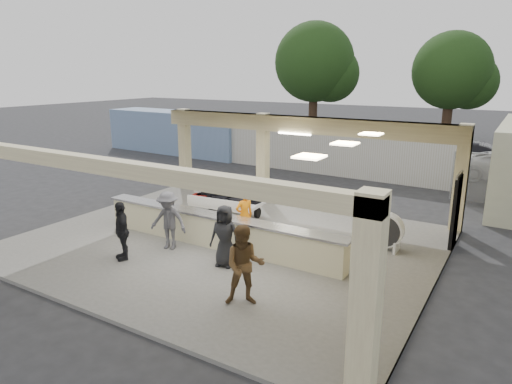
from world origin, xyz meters
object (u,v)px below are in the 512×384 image
Objects in this scene: baggage_counter at (217,231)px; drum_fan at (386,230)px; baggage_handler at (244,216)px; container_white at (337,147)px; passenger_a at (245,265)px; passenger_d at (225,236)px; container_blue at (178,132)px; car_dark at (480,157)px; passenger_c at (168,220)px; passenger_b at (122,231)px; luggage_cart at (226,197)px.

drum_fan is (4.32, 2.30, 0.11)m from baggage_counter.
container_white is at bearing -142.66° from baggage_handler.
passenger_a reaches higher than baggage_handler.
container_white is (-5.43, 9.97, 0.61)m from drum_fan.
drum_fan is 0.61× the size of passenger_a.
drum_fan is at bearing 140.84° from baggage_handler.
drum_fan is 4.69m from passenger_d.
passenger_d is (-1.56, 1.48, -0.08)m from passenger_a.
drum_fan is 0.11× the size of container_blue.
passenger_c is at bearing 154.41° from car_dark.
passenger_b reaches higher than baggage_handler.
passenger_c is at bearing -47.89° from container_blue.
passenger_d is at bearing -78.86° from container_white.
container_blue reaches higher than car_dark.
passenger_d is at bearing -16.53° from passenger_c.
baggage_handler is 0.98× the size of passenger_b.
passenger_b is 0.16× the size of container_blue.
car_dark is at bearing 49.00° from passenger_a.
passenger_c is at bearing -91.38° from luggage_cart.
baggage_counter is 4.78× the size of passenger_c.
passenger_a reaches higher than drum_fan.
drum_fan is 0.65× the size of passenger_c.
passenger_a is 1.12× the size of passenger_b.
baggage_handler is at bearing -158.05° from drum_fan.
car_dark is (1.08, 13.70, 0.07)m from drum_fan.
baggage_handler is 0.16× the size of container_blue.
car_dark is at bearing 71.36° from baggage_counter.
baggage_handler is at bearing -46.82° from luggage_cart.
passenger_c is 0.38× the size of car_dark.
car_dark is at bearing 100.24° from passenger_b.
car_dark is 0.45× the size of container_blue.
passenger_b reaches higher than baggage_counter.
car_dark is 0.38× the size of container_white.
passenger_d is (0.53, -1.78, 0.03)m from baggage_handler.
baggage_counter is at bearing 125.81° from passenger_d.
passenger_d is at bearing 53.90° from passenger_b.
baggage_counter is 5.11× the size of baggage_handler.
passenger_d reaches higher than baggage_handler.
passenger_c is (-1.56, -1.63, 0.05)m from baggage_handler.
baggage_handler is at bearing 33.93° from passenger_c.
passenger_d is 13.42m from container_white.
passenger_a is at bearing -36.51° from passenger_c.
passenger_c is at bearing -149.26° from drum_fan.
passenger_b is at bearing -128.94° from baggage_counter.
drum_fan is 13.74m from car_dark.
container_white is (-1.10, 12.27, 0.72)m from baggage_counter.
container_blue is at bearing 102.28° from passenger_a.
baggage_counter is 4.90m from drum_fan.
container_blue reaches higher than passenger_d.
baggage_handler is 2.26m from passenger_c.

